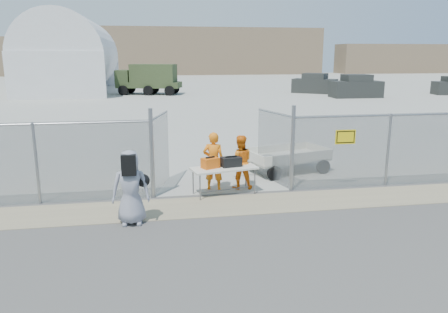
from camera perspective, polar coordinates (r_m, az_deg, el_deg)
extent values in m
plane|color=#3F3F3F|center=(10.71, 1.82, -8.16)|extent=(160.00, 160.00, 0.00)
cube|color=#A0A196|center=(51.96, -7.52, 8.79)|extent=(160.00, 80.00, 0.01)
cube|color=gray|center=(11.63, 0.83, -6.36)|extent=(44.00, 1.60, 0.01)
cube|color=orange|center=(12.24, -1.81, -0.85)|extent=(0.55, 0.47, 0.29)
cube|color=black|center=(12.41, 0.93, -0.69)|extent=(0.61, 0.42, 0.27)
imported|color=orange|center=(12.72, -1.38, -0.62)|extent=(0.73, 0.59, 1.73)
imported|color=orange|center=(12.87, 2.08, -0.73)|extent=(0.83, 0.67, 1.61)
imported|color=gray|center=(10.39, -12.11, -3.98)|extent=(0.88, 0.58, 1.77)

